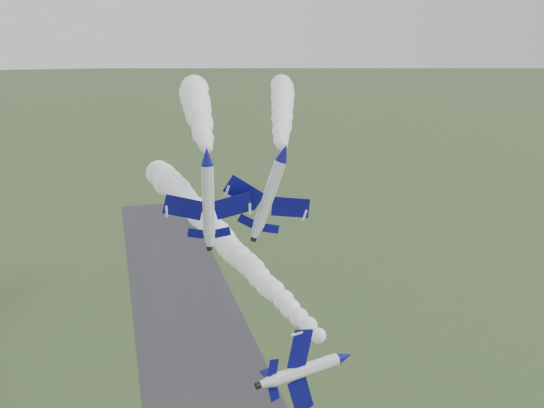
{
  "coord_description": "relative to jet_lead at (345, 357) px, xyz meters",
  "views": [
    {
      "loc": [
        -13.78,
        -58.33,
        62.18
      ],
      "look_at": [
        6.65,
        17.89,
        39.34
      ],
      "focal_mm": 40.0,
      "sensor_mm": 36.0,
      "label": 1
    }
  ],
  "objects": [
    {
      "name": "smoke_trail_jet_lead",
      "position": [
        -7.13,
        37.45,
        2.33
      ],
      "size": [
        21.97,
        70.48,
        5.34
      ],
      "primitive_type": null,
      "rotation": [
        0.0,
        0.0,
        0.24
      ],
      "color": "white"
    },
    {
      "name": "jet_pair_left",
      "position": [
        -10.57,
        22.75,
        17.71
      ],
      "size": [
        11.82,
        14.0,
        3.44
      ],
      "rotation": [
        0.0,
        0.0,
        -0.14
      ],
      "color": "white"
    },
    {
      "name": "jet_lead",
      "position": [
        0.0,
        0.0,
        0.0
      ],
      "size": [
        3.98,
        11.44,
        9.54
      ],
      "rotation": [
        0.0,
        1.54,
        0.24
      ],
      "color": "white"
    },
    {
      "name": "smoke_trail_jet_pair_right",
      "position": [
        9.46,
        57.7,
        19.07
      ],
      "size": [
        19.66,
        63.18,
        5.09
      ],
      "primitive_type": null,
      "rotation": [
        0.0,
        0.0,
        -0.23
      ],
      "color": "white"
    },
    {
      "name": "smoke_trail_jet_pair_left",
      "position": [
        -7.31,
        52.41,
        19.49
      ],
      "size": [
        13.28,
        53.32,
        5.83
      ],
      "primitive_type": null,
      "rotation": [
        0.0,
        0.0,
        -0.14
      ],
      "color": "white"
    },
    {
      "name": "jet_pair_right",
      "position": [
        -0.14,
        23.28,
        17.54
      ],
      "size": [
        11.6,
        14.31,
        4.7
      ],
      "rotation": [
        0.0,
        0.33,
        -0.23
      ],
      "color": "white"
    }
  ]
}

